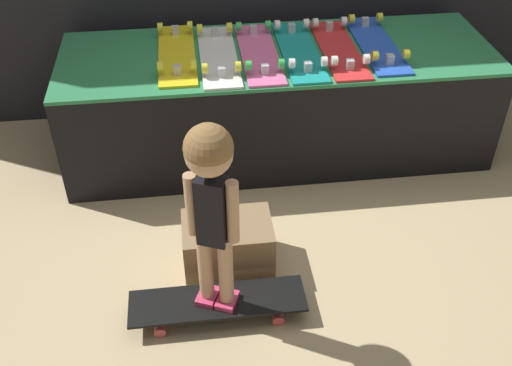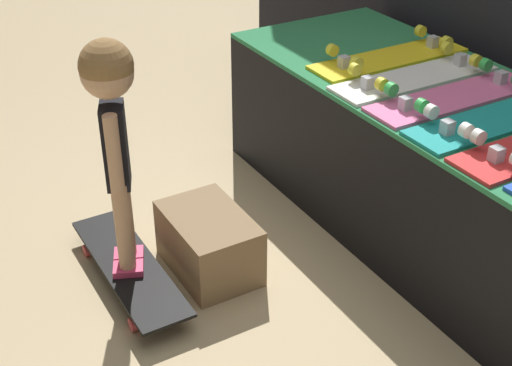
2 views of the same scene
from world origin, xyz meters
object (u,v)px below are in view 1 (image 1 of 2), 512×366
child (211,188)px  storage_box (228,244)px  skateboard_red_on_rack (339,48)px  skateboard_yellow_on_rack (177,53)px  skateboard_white_on_rack (218,55)px  skateboard_blue_on_rack (376,43)px  skateboard_teal_on_rack (299,50)px  skateboard_on_floor (218,302)px  skateboard_pink_on_rack (259,52)px

child → storage_box: child is taller
skateboard_red_on_rack → skateboard_yellow_on_rack: bearing=176.8°
skateboard_white_on_rack → skateboard_blue_on_rack: (0.92, 0.03, 0.00)m
skateboard_white_on_rack → skateboard_teal_on_rack: (0.46, -0.00, 0.00)m
skateboard_blue_on_rack → child: bearing=-128.6°
skateboard_on_floor → child: bearing=180.0°
skateboard_white_on_rack → skateboard_on_floor: bearing=-95.5°
skateboard_red_on_rack → child: (-0.81, -1.27, 0.07)m
skateboard_white_on_rack → skateboard_blue_on_rack: bearing=1.8°
skateboard_red_on_rack → skateboard_on_floor: skateboard_red_on_rack is taller
skateboard_white_on_rack → skateboard_on_floor: size_ratio=0.95×
skateboard_white_on_rack → storage_box: skateboard_white_on_rack is taller
storage_box → skateboard_white_on_rack: bearing=87.2°
skateboard_blue_on_rack → skateboard_pink_on_rack: bearing=-177.7°
skateboard_white_on_rack → skateboard_teal_on_rack: same height
skateboard_red_on_rack → skateboard_blue_on_rack: size_ratio=1.00×
skateboard_red_on_rack → skateboard_on_floor: (-0.81, -1.27, -0.59)m
skateboard_pink_on_rack → child: size_ratio=0.82×
skateboard_red_on_rack → skateboard_on_floor: bearing=-122.5°
storage_box → skateboard_red_on_rack: bearing=52.5°
skateboard_yellow_on_rack → skateboard_white_on_rack: (0.23, -0.05, 0.00)m
child → storage_box: size_ratio=2.15×
skateboard_pink_on_rack → skateboard_teal_on_rack: 0.23m
skateboard_white_on_rack → skateboard_teal_on_rack: size_ratio=1.00×
skateboard_red_on_rack → storage_box: size_ratio=1.76×
skateboard_yellow_on_rack → storage_box: skateboard_yellow_on_rack is taller
skateboard_teal_on_rack → skateboard_red_on_rack: size_ratio=1.00×
skateboard_teal_on_rack → skateboard_red_on_rack: bearing=0.2°
skateboard_yellow_on_rack → skateboard_red_on_rack: same height
skateboard_yellow_on_rack → skateboard_red_on_rack: (0.92, -0.05, 0.00)m
skateboard_pink_on_rack → skateboard_on_floor: 1.45m
skateboard_yellow_on_rack → child: 1.33m
skateboard_on_floor → child: size_ratio=0.86×
skateboard_on_floor → child: child is taller
skateboard_teal_on_rack → skateboard_blue_on_rack: same height
child → skateboard_white_on_rack: bearing=107.3°
skateboard_white_on_rack → storage_box: (-0.05, -0.96, -0.54)m
skateboard_white_on_rack → skateboard_teal_on_rack: bearing=-0.2°
skateboard_blue_on_rack → child: (-1.04, -1.30, 0.07)m
skateboard_on_floor → skateboard_red_on_rack: bearing=57.5°
skateboard_red_on_rack → storage_box: 1.32m
skateboard_white_on_rack → skateboard_on_floor: skateboard_white_on_rack is taller
storage_box → child: bearing=-103.5°
skateboard_yellow_on_rack → skateboard_pink_on_rack: same height
skateboard_on_floor → storage_box: bearing=76.5°
skateboard_white_on_rack → skateboard_red_on_rack: size_ratio=1.00×
skateboard_white_on_rack → skateboard_red_on_rack: (0.69, -0.00, 0.00)m
skateboard_blue_on_rack → skateboard_teal_on_rack: bearing=-176.1°
skateboard_yellow_on_rack → skateboard_white_on_rack: bearing=-12.5°
skateboard_teal_on_rack → child: bearing=-114.6°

